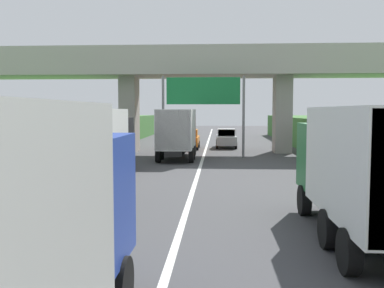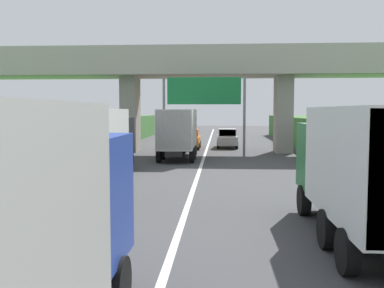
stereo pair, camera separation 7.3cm
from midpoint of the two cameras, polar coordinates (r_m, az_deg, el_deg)
The scene contains 10 objects.
lane_centre_stripe at distance 27.32m, azimuth 1.39°, elevation -2.60°, with size 0.20×102.42×0.01m, color white.
overpass_bridge at distance 35.04m, azimuth 1.92°, elevation 9.29°, with size 40.00×4.80×8.30m.
overhead_highway_sign at distance 30.57m, azimuth 1.66°, elevation 6.26°, with size 5.88×0.18×5.80m.
truck_black at distance 22.62m, azimuth -12.04°, elevation 0.75°, with size 2.44×7.30×3.44m.
truck_red at distance 29.95m, azimuth -1.71°, elevation 1.72°, with size 2.44×7.30×3.44m.
truck_green at distance 11.72m, azimuth 22.17°, elevation -2.81°, with size 2.44×7.30×3.44m.
car_silver at distance 39.10m, azimuth 4.74°, elevation 0.76°, with size 1.86×4.10×1.72m.
car_orange at distance 37.67m, azimuth -0.28°, elevation 0.64°, with size 1.86×4.10×1.72m.
construction_barrel_3 at distance 18.13m, azimuth 21.15°, elevation -5.03°, with size 0.57×0.57×0.90m.
construction_barrel_4 at distance 22.89m, azimuth 18.00°, elevation -3.04°, with size 0.57×0.57×0.90m.
Camera 2 is at (1.11, 4.12, 3.34)m, focal length 40.30 mm.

